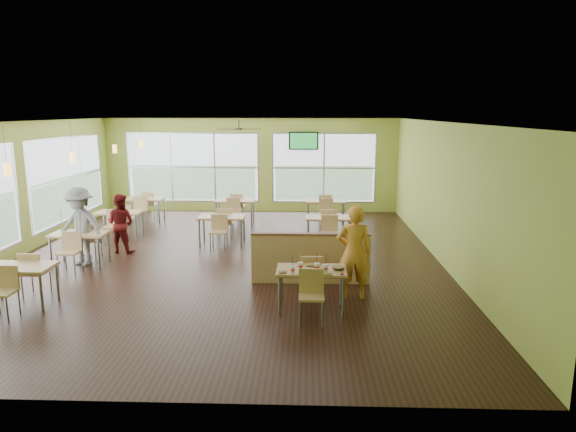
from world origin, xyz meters
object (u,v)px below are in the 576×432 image
object	(u,v)px
main_table	(311,276)
half_wall_divider	(311,258)
food_basket	(338,268)
man_plaid	(354,252)

from	to	relation	value
main_table	half_wall_divider	xyz separation A→B (m)	(0.00, 1.45, -0.11)
half_wall_divider	food_basket	distance (m)	1.55
half_wall_divider	man_plaid	xyz separation A→B (m)	(0.79, -0.83, 0.36)
man_plaid	half_wall_divider	bearing A→B (deg)	-47.44
man_plaid	food_basket	distance (m)	0.72
main_table	man_plaid	distance (m)	1.03
half_wall_divider	food_basket	bearing A→B (deg)	-72.27
main_table	half_wall_divider	bearing A→B (deg)	90.00
half_wall_divider	food_basket	world-z (taller)	half_wall_divider
main_table	food_basket	world-z (taller)	main_table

